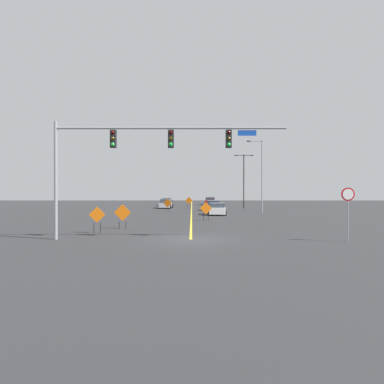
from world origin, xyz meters
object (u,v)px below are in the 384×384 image
(car_red_mid, at_px, (208,201))
(car_white_approaching, at_px, (215,209))
(traffic_signal_assembly, at_px, (138,148))
(construction_sign_median_far, at_px, (166,204))
(car_black_distant, at_px, (165,202))
(street_lamp_mid_right, at_px, (242,177))
(stop_sign, at_px, (346,204))
(street_lamp_near_right, at_px, (259,173))
(construction_sign_left_shoulder, at_px, (204,209))
(construction_sign_right_lane, at_px, (95,216))
(car_blue_far, at_px, (212,206))
(construction_sign_right_shoulder, at_px, (187,201))
(construction_sign_median_near, at_px, (121,214))
(car_silver_passing, at_px, (164,204))

(car_red_mid, xyz_separation_m, car_white_approaching, (-0.58, -26.62, -0.04))
(traffic_signal_assembly, distance_m, construction_sign_median_far, 25.39)
(construction_sign_median_far, bearing_deg, car_red_mid, 72.60)
(car_black_distant, distance_m, car_white_approaching, 25.26)
(street_lamp_mid_right, relative_size, construction_sign_median_far, 4.83)
(traffic_signal_assembly, distance_m, stop_sign, 12.43)
(stop_sign, bearing_deg, street_lamp_near_right, 90.07)
(construction_sign_left_shoulder, bearing_deg, street_lamp_mid_right, 72.27)
(construction_sign_right_lane, xyz_separation_m, car_blue_far, (9.54, 25.86, -0.47))
(street_lamp_near_right, relative_size, car_blue_far, 2.14)
(street_lamp_near_right, bearing_deg, car_white_approaching, -152.77)
(street_lamp_near_right, height_order, car_red_mid, street_lamp_near_right)
(construction_sign_right_shoulder, xyz_separation_m, car_blue_far, (3.54, -3.15, -0.52))
(construction_sign_left_shoulder, bearing_deg, traffic_signal_assembly, -109.97)
(construction_sign_median_near, bearing_deg, construction_sign_left_shoulder, 45.51)
(construction_sign_median_far, relative_size, car_black_distant, 0.42)
(car_red_mid, bearing_deg, street_lamp_near_right, -77.50)
(traffic_signal_assembly, height_order, car_black_distant, traffic_signal_assembly)
(car_black_distant, bearing_deg, construction_sign_median_near, -90.78)
(construction_sign_right_shoulder, xyz_separation_m, car_silver_passing, (-3.73, 2.34, -0.49))
(street_lamp_mid_right, relative_size, car_blue_far, 1.97)
(construction_sign_median_far, xyz_separation_m, car_white_approaching, (6.24, -4.88, -0.44))
(construction_sign_median_near, relative_size, car_red_mid, 0.42)
(car_silver_passing, bearing_deg, car_white_approaching, -63.23)
(street_lamp_mid_right, bearing_deg, construction_sign_right_shoulder, -167.95)
(construction_sign_right_shoulder, bearing_deg, street_lamp_near_right, -43.81)
(traffic_signal_assembly, distance_m, construction_sign_right_lane, 6.23)
(traffic_signal_assembly, bearing_deg, car_blue_far, 77.89)
(construction_sign_median_near, height_order, car_white_approaching, construction_sign_median_near)
(stop_sign, bearing_deg, construction_sign_left_shoulder, 119.46)
(car_white_approaching, bearing_deg, street_lamp_near_right, 27.23)
(street_lamp_near_right, relative_size, car_black_distant, 2.20)
(construction_sign_right_lane, height_order, car_white_approaching, construction_sign_right_lane)
(car_red_mid, distance_m, car_blue_far, 17.90)
(traffic_signal_assembly, bearing_deg, street_lamp_mid_right, 71.45)
(construction_sign_left_shoulder, distance_m, car_silver_passing, 22.76)
(stop_sign, relative_size, construction_sign_left_shoulder, 1.74)
(street_lamp_near_right, bearing_deg, construction_sign_left_shoulder, -124.51)
(construction_sign_median_near, bearing_deg, car_silver_passing, 87.89)
(construction_sign_right_shoulder, bearing_deg, car_blue_far, -41.68)
(traffic_signal_assembly, relative_size, construction_sign_left_shoulder, 7.80)
(traffic_signal_assembly, height_order, car_red_mid, traffic_signal_assembly)
(car_white_approaching, bearing_deg, construction_sign_median_far, 141.93)
(construction_sign_right_shoulder, height_order, construction_sign_median_near, same)
(construction_sign_left_shoulder, bearing_deg, car_blue_far, 84.05)
(street_lamp_mid_right, distance_m, car_silver_passing, 13.17)
(construction_sign_median_far, xyz_separation_m, construction_sign_right_lane, (-3.21, -22.02, 0.05))
(construction_sign_right_lane, height_order, car_silver_passing, construction_sign_right_lane)
(construction_sign_right_lane, height_order, car_black_distant, construction_sign_right_lane)
(construction_sign_left_shoulder, xyz_separation_m, car_white_approaching, (1.64, 7.85, -0.44))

